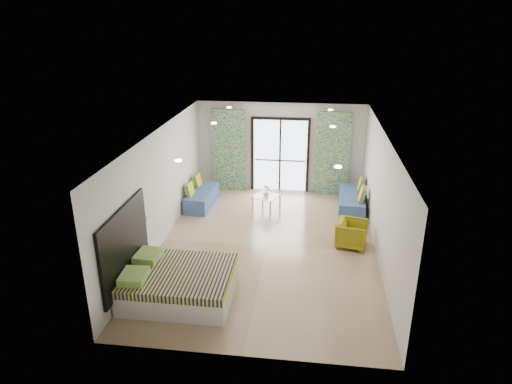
# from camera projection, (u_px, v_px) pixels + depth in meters

# --- Properties ---
(floor) EXTENTS (5.00, 7.50, 0.01)m
(floor) POSITION_uv_depth(u_px,v_px,m) (267.00, 246.00, 10.74)
(floor) COLOR #927657
(floor) RESTS_ON ground
(ceiling) EXTENTS (5.00, 7.50, 0.01)m
(ceiling) POSITION_uv_depth(u_px,v_px,m) (268.00, 134.00, 9.76)
(ceiling) COLOR silver
(ceiling) RESTS_ON ground
(wall_back) EXTENTS (5.00, 0.01, 2.70)m
(wall_back) POSITION_uv_depth(u_px,v_px,m) (280.00, 147.00, 13.71)
(wall_back) COLOR silver
(wall_back) RESTS_ON ground
(wall_front) EXTENTS (5.00, 0.01, 2.70)m
(wall_front) POSITION_uv_depth(u_px,v_px,m) (242.00, 284.00, 6.78)
(wall_front) COLOR silver
(wall_front) RESTS_ON ground
(wall_left) EXTENTS (0.01, 7.50, 2.70)m
(wall_left) POSITION_uv_depth(u_px,v_px,m) (160.00, 188.00, 10.54)
(wall_left) COLOR silver
(wall_left) RESTS_ON ground
(wall_right) EXTENTS (0.01, 7.50, 2.70)m
(wall_right) POSITION_uv_depth(u_px,v_px,m) (381.00, 198.00, 9.96)
(wall_right) COLOR silver
(wall_right) RESTS_ON ground
(balcony_door) EXTENTS (1.76, 0.08, 2.28)m
(balcony_door) POSITION_uv_depth(u_px,v_px,m) (280.00, 151.00, 13.72)
(balcony_door) COLOR black
(balcony_door) RESTS_ON floor
(balcony_rail) EXTENTS (1.52, 0.03, 0.04)m
(balcony_rail) POSITION_uv_depth(u_px,v_px,m) (280.00, 160.00, 13.84)
(balcony_rail) COLOR #595451
(balcony_rail) RESTS_ON balcony_door
(curtain_left) EXTENTS (1.00, 0.10, 2.50)m
(curtain_left) POSITION_uv_depth(u_px,v_px,m) (229.00, 151.00, 13.77)
(curtain_left) COLOR silver
(curtain_left) RESTS_ON floor
(curtain_right) EXTENTS (1.00, 0.10, 2.50)m
(curtain_right) POSITION_uv_depth(u_px,v_px,m) (332.00, 154.00, 13.40)
(curtain_right) COLOR silver
(curtain_right) RESTS_ON floor
(downlight_a) EXTENTS (0.12, 0.12, 0.02)m
(downlight_a) POSITION_uv_depth(u_px,v_px,m) (178.00, 161.00, 8.08)
(downlight_a) COLOR #FFE0B2
(downlight_a) RESTS_ON ceiling
(downlight_b) EXTENTS (0.12, 0.12, 0.02)m
(downlight_b) POSITION_uv_depth(u_px,v_px,m) (338.00, 167.00, 7.76)
(downlight_b) COLOR #FFE0B2
(downlight_b) RESTS_ON ceiling
(downlight_c) EXTENTS (0.12, 0.12, 0.02)m
(downlight_c) POSITION_uv_depth(u_px,v_px,m) (214.00, 123.00, 10.86)
(downlight_c) COLOR #FFE0B2
(downlight_c) RESTS_ON ceiling
(downlight_d) EXTENTS (0.12, 0.12, 0.02)m
(downlight_d) POSITION_uv_depth(u_px,v_px,m) (333.00, 127.00, 10.53)
(downlight_d) COLOR #FFE0B2
(downlight_d) RESTS_ON ceiling
(downlight_e) EXTENTS (0.12, 0.12, 0.02)m
(downlight_e) POSITION_uv_depth(u_px,v_px,m) (229.00, 107.00, 12.70)
(downlight_e) COLOR #FFE0B2
(downlight_e) RESTS_ON ceiling
(downlight_f) EXTENTS (0.12, 0.12, 0.02)m
(downlight_f) POSITION_uv_depth(u_px,v_px,m) (330.00, 110.00, 12.38)
(downlight_f) COLOR #FFE0B2
(downlight_f) RESTS_ON ceiling
(headboard) EXTENTS (0.06, 2.10, 1.50)m
(headboard) POSITION_uv_depth(u_px,v_px,m) (125.00, 245.00, 8.55)
(headboard) COLOR black
(headboard) RESTS_ON floor
(switch_plate) EXTENTS (0.02, 0.10, 0.10)m
(switch_plate) POSITION_uv_depth(u_px,v_px,m) (147.00, 218.00, 9.71)
(switch_plate) COLOR silver
(switch_plate) RESTS_ON wall_left
(bed) EXTENTS (2.02, 1.65, 0.70)m
(bed) POSITION_uv_depth(u_px,v_px,m) (178.00, 283.00, 8.72)
(bed) COLOR silver
(bed) RESTS_ON floor
(daybed_left) EXTENTS (0.69, 1.63, 0.79)m
(daybed_left) POSITION_uv_depth(u_px,v_px,m) (201.00, 197.00, 12.95)
(daybed_left) COLOR #3D5892
(daybed_left) RESTS_ON floor
(daybed_right) EXTENTS (0.79, 1.81, 0.87)m
(daybed_right) POSITION_uv_depth(u_px,v_px,m) (352.00, 202.00, 12.55)
(daybed_right) COLOR #3D5892
(daybed_right) RESTS_ON floor
(coffee_table) EXTENTS (0.84, 0.84, 0.74)m
(coffee_table) POSITION_uv_depth(u_px,v_px,m) (266.00, 197.00, 12.58)
(coffee_table) COLOR silver
(coffee_table) RESTS_ON floor
(vase) EXTENTS (0.20, 0.20, 0.16)m
(vase) POSITION_uv_depth(u_px,v_px,m) (266.00, 193.00, 12.52)
(vase) COLOR white
(vase) RESTS_ON coffee_table
(armchair) EXTENTS (0.75, 0.78, 0.69)m
(armchair) POSITION_uv_depth(u_px,v_px,m) (352.00, 232.00, 10.62)
(armchair) COLOR olive
(armchair) RESTS_ON floor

